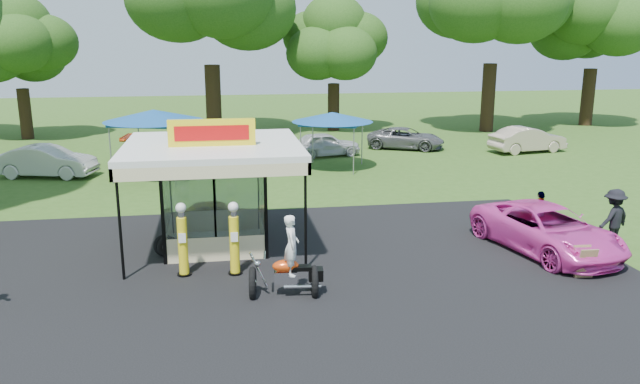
# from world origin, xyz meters

# --- Properties ---
(ground) EXTENTS (120.00, 120.00, 0.00)m
(ground) POSITION_xyz_m (0.00, 0.00, 0.00)
(ground) COLOR #305319
(ground) RESTS_ON ground
(asphalt_apron) EXTENTS (20.00, 14.00, 0.04)m
(asphalt_apron) POSITION_xyz_m (0.00, 2.00, 0.02)
(asphalt_apron) COLOR black
(asphalt_apron) RESTS_ON ground
(gas_station_kiosk) EXTENTS (5.40, 5.40, 4.18)m
(gas_station_kiosk) POSITION_xyz_m (-2.00, 4.99, 1.78)
(gas_station_kiosk) COLOR white
(gas_station_kiosk) RESTS_ON ground
(gas_pump_left) EXTENTS (0.40, 0.40, 2.15)m
(gas_pump_left) POSITION_xyz_m (-2.91, 2.50, 1.03)
(gas_pump_left) COLOR black
(gas_pump_left) RESTS_ON ground
(gas_pump_right) EXTENTS (0.40, 0.40, 2.15)m
(gas_pump_right) POSITION_xyz_m (-1.48, 2.37, 1.03)
(gas_pump_right) COLOR black
(gas_pump_right) RESTS_ON ground
(motorcycle) EXTENTS (1.96, 1.07, 2.28)m
(motorcycle) POSITION_xyz_m (-0.14, 0.66, 0.89)
(motorcycle) COLOR black
(motorcycle) RESTS_ON ground
(spare_tires) EXTENTS (0.84, 0.55, 0.70)m
(spare_tires) POSITION_xyz_m (-3.52, 4.26, 0.34)
(spare_tires) COLOR black
(spare_tires) RESTS_ON ground
(a_frame_sign) EXTENTS (0.52, 0.48, 0.92)m
(a_frame_sign) POSITION_xyz_m (8.12, 0.52, 0.46)
(a_frame_sign) COLOR #593819
(a_frame_sign) RESTS_ON ground
(kiosk_car) EXTENTS (2.82, 1.13, 0.96)m
(kiosk_car) POSITION_xyz_m (-2.00, 7.20, 0.48)
(kiosk_car) COLOR yellow
(kiosk_car) RESTS_ON ground
(pink_sedan) EXTENTS (3.53, 5.68, 1.47)m
(pink_sedan) POSITION_xyz_m (8.21, 2.78, 0.73)
(pink_sedan) COLOR #ED40B3
(pink_sedan) RESTS_ON ground
(spectator_east_a) EXTENTS (1.41, 1.10, 1.91)m
(spectator_east_a) POSITION_xyz_m (10.54, 2.89, 0.96)
(spectator_east_a) COLOR black
(spectator_east_a) RESTS_ON ground
(spectator_east_b) EXTENTS (0.92, 0.42, 1.54)m
(spectator_east_b) POSITION_xyz_m (8.85, 4.40, 0.77)
(spectator_east_b) COLOR gray
(spectator_east_b) RESTS_ON ground
(bg_car_a) EXTENTS (4.89, 2.66, 1.53)m
(bg_car_a) POSITION_xyz_m (-10.05, 16.79, 0.76)
(bg_car_a) COLOR beige
(bg_car_a) RESTS_ON ground
(bg_car_b) EXTENTS (5.67, 2.88, 1.58)m
(bg_car_b) POSITION_xyz_m (-4.08, 19.15, 0.79)
(bg_car_b) COLOR #B7360E
(bg_car_b) RESTS_ON ground
(bg_car_c) EXTENTS (4.30, 2.44, 1.38)m
(bg_car_c) POSITION_xyz_m (4.09, 19.94, 0.69)
(bg_car_c) COLOR silver
(bg_car_c) RESTS_ON ground
(bg_car_d) EXTENTS (5.03, 3.91, 1.27)m
(bg_car_d) POSITION_xyz_m (9.38, 21.59, 0.64)
(bg_car_d) COLOR #595A5C
(bg_car_d) RESTS_ON ground
(bg_car_e) EXTENTS (4.72, 2.33, 1.49)m
(bg_car_e) POSITION_xyz_m (16.08, 19.31, 0.74)
(bg_car_e) COLOR #B8A48D
(bg_car_e) RESTS_ON ground
(tent_west) EXTENTS (4.67, 4.67, 3.27)m
(tent_west) POSITION_xyz_m (-4.80, 15.82, 2.96)
(tent_west) COLOR gray
(tent_west) RESTS_ON ground
(tent_east) EXTENTS (4.13, 4.13, 2.89)m
(tent_east) POSITION_xyz_m (3.93, 16.61, 2.61)
(tent_east) COLOR gray
(tent_east) RESTS_ON ground
(oak_far_b) EXTENTS (7.68, 7.68, 9.16)m
(oak_far_b) POSITION_xyz_m (-14.36, 29.36, 5.85)
(oak_far_b) COLOR black
(oak_far_b) RESTS_ON ground
(oak_far_c) EXTENTS (11.53, 11.53, 13.59)m
(oak_far_c) POSITION_xyz_m (-2.06, 28.21, 8.62)
(oak_far_c) COLOR black
(oak_far_c) RESTS_ON ground
(oak_far_d) EXTENTS (7.83, 7.83, 9.33)m
(oak_far_d) POSITION_xyz_m (6.47, 29.96, 5.94)
(oak_far_d) COLOR black
(oak_far_d) RESTS_ON ground
(oak_far_e) EXTENTS (11.16, 11.16, 13.29)m
(oak_far_e) POSITION_xyz_m (17.25, 27.70, 8.48)
(oak_far_e) COLOR black
(oak_far_e) RESTS_ON ground
(oak_far_f) EXTENTS (9.65, 9.65, 11.62)m
(oak_far_f) POSITION_xyz_m (26.13, 29.50, 7.46)
(oak_far_f) COLOR black
(oak_far_f) RESTS_ON ground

